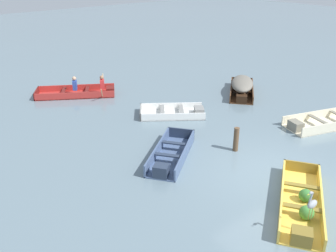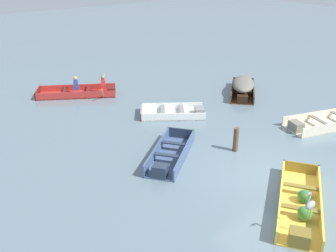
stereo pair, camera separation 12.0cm
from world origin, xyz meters
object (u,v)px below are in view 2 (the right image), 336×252
object	(u,v)px
skiff_white_far_moored	(175,113)
dinghy_yellow_foreground	(300,205)
skiff_cream_mid_moored	(327,123)
skiff_dark_varnish_outer_moored	(243,86)
mooring_post	(236,140)
rowboat_red_with_crew	(81,91)
skiff_slate_blue_near_moored	(170,155)
heron_on_dinghy	(310,204)

from	to	relation	value
skiff_white_far_moored	dinghy_yellow_foreground	bearing A→B (deg)	-102.65
skiff_cream_mid_moored	skiff_dark_varnish_outer_moored	bearing A→B (deg)	86.48
dinghy_yellow_foreground	mooring_post	size ratio (longest dim) A/B	4.09
rowboat_red_with_crew	mooring_post	distance (m)	8.29
skiff_slate_blue_near_moored	skiff_dark_varnish_outer_moored	world-z (taller)	skiff_dark_varnish_outer_moored
heron_on_dinghy	skiff_dark_varnish_outer_moored	bearing A→B (deg)	49.39
skiff_cream_mid_moored	skiff_white_far_moored	bearing A→B (deg)	130.88
skiff_white_far_moored	heron_on_dinghy	xyz separation A→B (m)	(-2.26, -7.35, 0.76)
rowboat_red_with_crew	heron_on_dinghy	world-z (taller)	heron_on_dinghy
skiff_white_far_moored	rowboat_red_with_crew	distance (m)	4.95
heron_on_dinghy	rowboat_red_with_crew	bearing A→B (deg)	87.93
skiff_white_far_moored	heron_on_dinghy	distance (m)	7.73
dinghy_yellow_foreground	heron_on_dinghy	size ratio (longest dim) A/B	3.98
heron_on_dinghy	mooring_post	xyz separation A→B (m)	(1.84, 3.78, -0.45)
dinghy_yellow_foreground	rowboat_red_with_crew	distance (m)	11.34
mooring_post	dinghy_yellow_foreground	bearing A→B (deg)	-109.11
rowboat_red_with_crew	heron_on_dinghy	bearing A→B (deg)	-92.07
rowboat_red_with_crew	skiff_white_far_moored	bearing A→B (deg)	-68.33
skiff_cream_mid_moored	dinghy_yellow_foreground	bearing A→B (deg)	-155.92
skiff_dark_varnish_outer_moored	mooring_post	xyz separation A→B (m)	(-4.47, -3.58, -0.01)
dinghy_yellow_foreground	skiff_dark_varnish_outer_moored	world-z (taller)	skiff_dark_varnish_outer_moored
skiff_slate_blue_near_moored	skiff_white_far_moored	world-z (taller)	skiff_slate_blue_near_moored
skiff_cream_mid_moored	skiff_dark_varnish_outer_moored	distance (m)	4.40
dinghy_yellow_foreground	mooring_post	bearing A→B (deg)	70.89
skiff_white_far_moored	rowboat_red_with_crew	world-z (taller)	rowboat_red_with_crew
skiff_cream_mid_moored	heron_on_dinghy	xyz separation A→B (m)	(-6.04, -2.98, 0.74)
skiff_cream_mid_moored	skiff_white_far_moored	size ratio (longest dim) A/B	1.34
skiff_slate_blue_near_moored	skiff_dark_varnish_outer_moored	size ratio (longest dim) A/B	0.99
dinghy_yellow_foreground	skiff_white_far_moored	xyz separation A→B (m)	(1.51, 6.74, -0.04)
rowboat_red_with_crew	mooring_post	xyz separation A→B (m)	(1.41, -8.17, 0.24)
skiff_white_far_moored	skiff_cream_mid_moored	bearing A→B (deg)	-49.12
skiff_cream_mid_moored	skiff_slate_blue_near_moored	bearing A→B (deg)	164.87
skiff_slate_blue_near_moored	rowboat_red_with_crew	size ratio (longest dim) A/B	0.78
skiff_white_far_moored	skiff_dark_varnish_outer_moored	xyz separation A→B (m)	(4.05, 0.01, 0.31)
dinghy_yellow_foreground	heron_on_dinghy	xyz separation A→B (m)	(-0.75, -0.62, 0.72)
skiff_slate_blue_near_moored	skiff_white_far_moored	xyz separation A→B (m)	(2.46, 2.68, -0.04)
dinghy_yellow_foreground	skiff_cream_mid_moored	bearing A→B (deg)	24.08
skiff_cream_mid_moored	rowboat_red_with_crew	bearing A→B (deg)	122.02
mooring_post	skiff_white_far_moored	bearing A→B (deg)	83.38
dinghy_yellow_foreground	heron_on_dinghy	distance (m)	1.21
skiff_slate_blue_near_moored	skiff_dark_varnish_outer_moored	bearing A→B (deg)	22.47
skiff_dark_varnish_outer_moored	heron_on_dinghy	bearing A→B (deg)	-130.61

